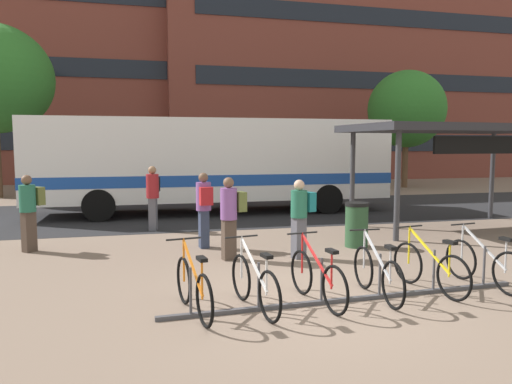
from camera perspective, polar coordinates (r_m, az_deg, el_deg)
The scene contains 21 objects.
ground at distance 7.51m, azimuth 6.85°, elevation -12.69°, with size 200.00×200.00×0.00m, color #7A6656.
bus_lane_asphalt at distance 16.79m, azimuth -4.96°, elevation -2.42°, with size 80.00×7.20×0.01m, color #232326.
city_bus at distance 16.63m, azimuth -5.22°, elevation 3.63°, with size 12.05×2.69×3.20m.
bike_rack at distance 7.56m, azimuth 11.16°, elevation -11.90°, with size 5.81×0.36×0.70m.
parked_bicycle_orange_0 at distance 6.84m, azimuth -7.41°, elevation -11.16°, with size 0.52×1.71×0.99m.
parked_bicycle_white_1 at distance 6.95m, azimuth -0.18°, elevation -10.84°, with size 0.52×1.71×0.99m.
parked_bicycle_red_2 at distance 7.29m, azimuth 7.25°, elevation -10.11°, with size 0.52×1.71×0.99m.
parked_bicycle_silver_3 at distance 7.72m, azimuth 14.16°, elevation -9.34°, with size 0.52×1.72×0.99m.
parked_bicycle_yellow_4 at distance 8.29m, azimuth 19.84°, elevation -8.45°, with size 0.52×1.71×0.99m.
parked_bicycle_silver_5 at distance 8.89m, azimuth 25.39°, elevation -7.73°, with size 0.52×1.71×0.99m.
transit_shelter at distance 14.50m, azimuth 22.37°, elevation 6.59°, with size 5.93×3.39×2.89m.
commuter_red_pack_0 at distance 10.97m, azimuth -6.18°, elevation -1.53°, with size 0.37×0.55×1.72m.
commuter_olive_pack_1 at distance 11.67m, azimuth -25.24°, elevation -1.66°, with size 0.58×0.59×1.70m.
commuter_teal_pack_2 at distance 9.99m, azimuth 5.27°, elevation -2.49°, with size 0.59×0.47×1.64m.
commuter_black_pack_3 at distance 13.46m, azimuth -12.10°, elevation -0.16°, with size 0.43×0.58×1.77m.
commuter_olive_pack_4 at distance 9.83m, azimuth -3.06°, elevation -2.44°, with size 0.57×0.41×1.70m.
trash_bin at distance 11.35m, azimuth 11.81°, elevation -3.78°, with size 0.55×0.55×1.03m.
street_tree_0 at distance 27.67m, azimuth 17.38°, elevation 9.32°, with size 4.14×4.14×6.33m.
building_left_wing at distance 36.98m, azimuth -23.72°, elevation 18.24°, with size 23.54×10.21×21.41m.
building_right_wing at distance 39.92m, azimuth 9.41°, elevation 19.88°, with size 26.34×12.78×24.42m.
building_centre_block at distance 47.48m, azimuth -14.36°, elevation 13.26°, with size 17.99×13.34×17.55m.
Camera 1 is at (-2.53, -6.66, 2.36)m, focal length 33.82 mm.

